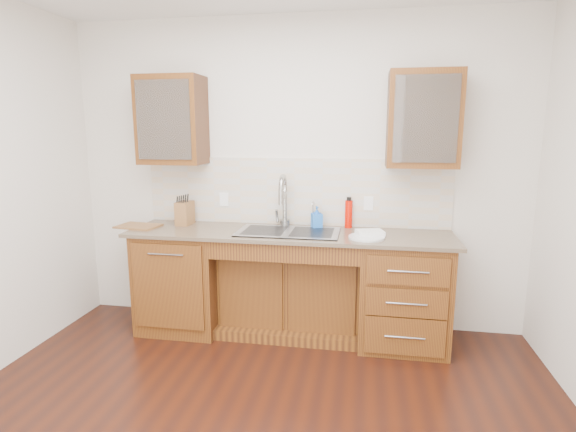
% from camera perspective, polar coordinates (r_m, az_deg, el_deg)
% --- Properties ---
extents(wall_back, '(4.00, 0.10, 2.70)m').
position_cam_1_polar(wall_back, '(4.03, 0.97, 5.26)').
color(wall_back, silver).
rests_on(wall_back, ground).
extents(base_cabinet_left, '(0.70, 0.62, 0.88)m').
position_cam_1_polar(base_cabinet_left, '(4.14, -13.09, -7.78)').
color(base_cabinet_left, '#593014').
rests_on(base_cabinet_left, ground).
extents(base_cabinet_center, '(1.20, 0.44, 0.70)m').
position_cam_1_polar(base_cabinet_center, '(4.00, 0.32, -9.54)').
color(base_cabinet_center, '#593014').
rests_on(base_cabinet_center, ground).
extents(base_cabinet_right, '(0.70, 0.62, 0.88)m').
position_cam_1_polar(base_cabinet_right, '(3.85, 14.37, -9.30)').
color(base_cabinet_right, '#593014').
rests_on(base_cabinet_right, ground).
extents(countertop, '(2.70, 0.65, 0.03)m').
position_cam_1_polar(countertop, '(3.74, 0.07, -2.26)').
color(countertop, '#84705B').
rests_on(countertop, base_cabinet_left).
extents(backsplash, '(2.70, 0.02, 0.59)m').
position_cam_1_polar(backsplash, '(3.99, 0.83, 3.10)').
color(backsplash, beige).
rests_on(backsplash, wall_back).
extents(sink, '(0.84, 0.46, 0.19)m').
position_cam_1_polar(sink, '(3.74, 0.03, -3.35)').
color(sink, '#9E9EA5').
rests_on(sink, countertop).
extents(faucet, '(0.04, 0.04, 0.40)m').
position_cam_1_polar(faucet, '(3.92, -0.41, 1.55)').
color(faucet, '#999993').
rests_on(faucet, countertop).
extents(filter_tap, '(0.02, 0.02, 0.24)m').
position_cam_1_polar(filter_tap, '(3.91, 3.23, 0.31)').
color(filter_tap, '#999993').
rests_on(filter_tap, countertop).
extents(upper_cabinet_left, '(0.55, 0.34, 0.75)m').
position_cam_1_polar(upper_cabinet_left, '(4.10, -14.49, 11.67)').
color(upper_cabinet_left, '#593014').
rests_on(upper_cabinet_left, wall_back).
extents(upper_cabinet_right, '(0.55, 0.34, 0.75)m').
position_cam_1_polar(upper_cabinet_right, '(3.77, 16.78, 11.64)').
color(upper_cabinet_right, '#593014').
rests_on(upper_cabinet_right, wall_back).
extents(outlet_left, '(0.08, 0.01, 0.12)m').
position_cam_1_polar(outlet_left, '(4.14, -8.13, 2.09)').
color(outlet_left, white).
rests_on(outlet_left, backsplash).
extents(outlet_right, '(0.08, 0.01, 0.12)m').
position_cam_1_polar(outlet_right, '(3.94, 10.18, 1.58)').
color(outlet_right, white).
rests_on(outlet_right, backsplash).
extents(soap_bottle, '(0.11, 0.11, 0.19)m').
position_cam_1_polar(soap_bottle, '(3.87, 3.67, -0.16)').
color(soap_bottle, blue).
rests_on(soap_bottle, countertop).
extents(water_bottle, '(0.07, 0.07, 0.24)m').
position_cam_1_polar(water_bottle, '(3.91, 7.70, 0.24)').
color(water_bottle, '#CF0D00').
rests_on(water_bottle, countertop).
extents(plate, '(0.32, 0.32, 0.02)m').
position_cam_1_polar(plate, '(3.58, 9.95, -2.67)').
color(plate, silver).
rests_on(plate, countertop).
extents(dish_towel, '(0.24, 0.20, 0.03)m').
position_cam_1_polar(dish_towel, '(3.64, 10.35, -2.07)').
color(dish_towel, white).
rests_on(dish_towel, plate).
extents(knife_block, '(0.12, 0.19, 0.21)m').
position_cam_1_polar(knife_block, '(4.12, -12.97, 0.37)').
color(knife_block, brown).
rests_on(knife_block, countertop).
extents(cutting_board, '(0.38, 0.29, 0.02)m').
position_cam_1_polar(cutting_board, '(4.14, -18.48, -1.22)').
color(cutting_board, olive).
rests_on(cutting_board, countertop).
extents(cup_left_a, '(0.16, 0.16, 0.10)m').
position_cam_1_polar(cup_left_a, '(4.15, -16.02, 10.88)').
color(cup_left_a, white).
rests_on(cup_left_a, upper_cabinet_left).
extents(cup_left_b, '(0.11, 0.11, 0.10)m').
position_cam_1_polar(cup_left_b, '(4.07, -13.39, 10.99)').
color(cup_left_b, silver).
rests_on(cup_left_b, upper_cabinet_left).
extents(cup_right_a, '(0.16, 0.16, 0.10)m').
position_cam_1_polar(cup_right_a, '(3.75, 14.29, 10.99)').
color(cup_right_a, white).
rests_on(cup_right_a, upper_cabinet_right).
extents(cup_right_b, '(0.11, 0.11, 0.08)m').
position_cam_1_polar(cup_right_b, '(3.78, 18.22, 10.67)').
color(cup_right_b, silver).
rests_on(cup_right_b, upper_cabinet_right).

